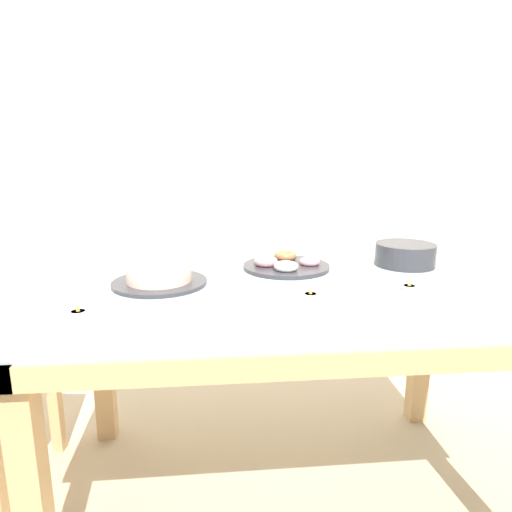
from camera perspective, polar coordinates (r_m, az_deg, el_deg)
ground_plane at (r=1.76m, az=2.84°, el=-26.95°), size 12.00×12.00×0.00m
wall_back at (r=2.84m, az=-1.34°, el=16.44°), size 8.00×0.10×2.60m
dining_table at (r=1.44m, az=3.13°, el=-7.27°), size 1.42×0.85×0.73m
cake_chocolate_round at (r=1.43m, az=-11.99°, el=-2.31°), size 0.29×0.29×0.07m
pastry_platter at (r=1.59m, az=3.71°, el=-1.09°), size 0.30×0.30×0.04m
plate_stack at (r=1.71m, az=18.15°, el=0.18°), size 0.21×0.21×0.08m
tealight_right_edge at (r=1.22m, az=-21.34°, el=-6.68°), size 0.04×0.04×0.04m
tealight_near_cakes at (r=1.28m, az=6.82°, el=-4.94°), size 0.04×0.04×0.04m
tealight_left_edge at (r=1.71m, az=-14.53°, el=-0.67°), size 0.04×0.04×0.04m
tealight_near_front at (r=1.42m, az=18.59°, el=-3.74°), size 0.04×0.04×0.04m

